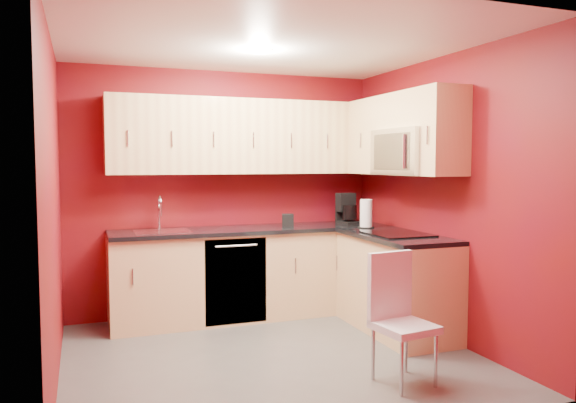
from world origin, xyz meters
TOP-DOWN VIEW (x-y plane):
  - floor at (0.00, 0.00)m, footprint 3.20×3.20m
  - ceiling at (0.00, 0.00)m, footprint 3.20×3.20m
  - wall_back at (0.00, 1.50)m, footprint 3.20×0.00m
  - wall_front at (0.00, -1.50)m, footprint 3.20×0.00m
  - wall_left at (-1.60, 0.00)m, footprint 0.00×3.00m
  - wall_right at (1.60, 0.00)m, footprint 0.00×3.00m
  - base_cabinets_back at (0.20, 1.20)m, footprint 2.80×0.60m
  - base_cabinets_right at (1.30, 0.25)m, footprint 0.60×1.30m
  - countertop_back at (0.20, 1.19)m, footprint 2.80×0.63m
  - countertop_right at (1.29, 0.23)m, footprint 0.63×1.27m
  - upper_cabinets_back at (0.20, 1.32)m, footprint 2.80×0.35m
  - upper_cabinets_right at (1.42, 0.44)m, footprint 0.35×1.55m
  - microwave at (1.39, 0.20)m, footprint 0.42×0.76m
  - cooktop at (1.28, 0.20)m, footprint 0.50×0.55m
  - sink at (-0.70, 1.20)m, footprint 0.52×0.42m
  - dishwasher_front at (-0.05, 0.91)m, footprint 0.60×0.02m
  - downlight at (0.00, 0.30)m, footprint 0.20×0.20m
  - coffee_maker at (1.25, 1.13)m, footprint 0.23×0.28m
  - napkin_holder at (0.57, 1.16)m, footprint 0.15×0.15m
  - paper_towel at (1.26, 0.77)m, footprint 0.18×0.18m
  - dining_chair at (0.70, -0.85)m, footprint 0.42×0.43m

SIDE VIEW (x-z plane):
  - floor at x=0.00m, z-range 0.00..0.00m
  - base_cabinets_back at x=0.20m, z-range 0.00..0.87m
  - base_cabinets_right at x=1.30m, z-range 0.00..0.87m
  - dishwasher_front at x=-0.05m, z-range 0.03..0.84m
  - dining_chair at x=0.70m, z-range 0.00..0.92m
  - countertop_back at x=0.20m, z-range 0.87..0.91m
  - countertop_right at x=1.29m, z-range 0.87..0.91m
  - cooktop at x=1.28m, z-range 0.91..0.92m
  - sink at x=-0.70m, z-range 0.77..1.12m
  - napkin_holder at x=0.57m, z-range 0.91..1.04m
  - paper_towel at x=1.26m, z-range 0.91..1.19m
  - coffee_maker at x=1.25m, z-range 0.91..1.24m
  - wall_back at x=0.00m, z-range -0.35..2.85m
  - wall_front at x=0.00m, z-range -0.35..2.85m
  - wall_left at x=-1.60m, z-range -0.25..2.75m
  - wall_right at x=1.60m, z-range -0.25..2.75m
  - microwave at x=1.39m, z-range 1.45..1.87m
  - upper_cabinets_back at x=0.20m, z-range 1.45..2.20m
  - upper_cabinets_right at x=1.42m, z-range 1.51..2.26m
  - downlight at x=0.00m, z-range 2.48..2.49m
  - ceiling at x=0.00m, z-range 2.50..2.50m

